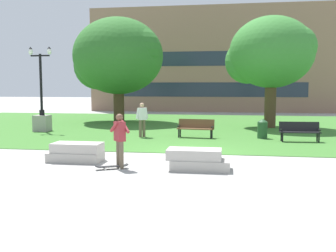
{
  "coord_description": "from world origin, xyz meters",
  "views": [
    {
      "loc": [
        1.61,
        -14.59,
        2.57
      ],
      "look_at": [
        -0.48,
        -1.4,
        1.2
      ],
      "focal_mm": 42.0,
      "sensor_mm": 36.0,
      "label": 1
    }
  ],
  "objects_px": {
    "person_skateboarder": "(120,137)",
    "person_bystander_near_lawn": "(142,118)",
    "trash_bin": "(262,128)",
    "park_bench_near_left": "(196,127)",
    "park_bench_near_right": "(300,130)",
    "concrete_block_left": "(198,160)",
    "skateboard": "(112,166)",
    "lamp_post_center": "(42,114)",
    "concrete_block_center": "(76,153)"
  },
  "relations": [
    {
      "from": "person_skateboarder",
      "to": "person_bystander_near_lawn",
      "type": "distance_m",
      "value": 7.38
    },
    {
      "from": "trash_bin",
      "to": "park_bench_near_left",
      "type": "bearing_deg",
      "value": -176.21
    },
    {
      "from": "park_bench_near_right",
      "to": "trash_bin",
      "type": "bearing_deg",
      "value": 151.16
    },
    {
      "from": "concrete_block_left",
      "to": "person_bystander_near_lawn",
      "type": "bearing_deg",
      "value": 115.2
    },
    {
      "from": "skateboard",
      "to": "lamp_post_center",
      "type": "distance_m",
      "value": 11.47
    },
    {
      "from": "concrete_block_center",
      "to": "trash_bin",
      "type": "height_order",
      "value": "trash_bin"
    },
    {
      "from": "park_bench_near_left",
      "to": "person_bystander_near_lawn",
      "type": "height_order",
      "value": "person_bystander_near_lawn"
    },
    {
      "from": "concrete_block_left",
      "to": "park_bench_near_left",
      "type": "height_order",
      "value": "park_bench_near_left"
    },
    {
      "from": "park_bench_near_right",
      "to": "lamp_post_center",
      "type": "xyz_separation_m",
      "value": [
        -13.64,
        2.07,
        0.45
      ]
    },
    {
      "from": "person_skateboarder",
      "to": "lamp_post_center",
      "type": "relative_size",
      "value": 0.36
    },
    {
      "from": "concrete_block_left",
      "to": "skateboard",
      "type": "bearing_deg",
      "value": -172.5
    },
    {
      "from": "park_bench_near_left",
      "to": "trash_bin",
      "type": "relative_size",
      "value": 1.93
    },
    {
      "from": "park_bench_near_left",
      "to": "trash_bin",
      "type": "height_order",
      "value": "trash_bin"
    },
    {
      "from": "concrete_block_center",
      "to": "lamp_post_center",
      "type": "relative_size",
      "value": 0.38
    },
    {
      "from": "skateboard",
      "to": "park_bench_near_right",
      "type": "distance_m",
      "value": 9.79
    },
    {
      "from": "lamp_post_center",
      "to": "concrete_block_left",
      "type": "bearing_deg",
      "value": -42.74
    },
    {
      "from": "skateboard",
      "to": "person_bystander_near_lawn",
      "type": "relative_size",
      "value": 0.58
    },
    {
      "from": "lamp_post_center",
      "to": "person_skateboarder",
      "type": "bearing_deg",
      "value": -51.62
    },
    {
      "from": "skateboard",
      "to": "trash_bin",
      "type": "relative_size",
      "value": 1.04
    },
    {
      "from": "skateboard",
      "to": "park_bench_near_left",
      "type": "xyz_separation_m",
      "value": [
        1.93,
        7.73,
        0.45
      ]
    },
    {
      "from": "person_skateboarder",
      "to": "park_bench_near_right",
      "type": "relative_size",
      "value": 0.94
    },
    {
      "from": "park_bench_near_right",
      "to": "trash_bin",
      "type": "distance_m",
      "value": 1.82
    },
    {
      "from": "concrete_block_center",
      "to": "skateboard",
      "type": "relative_size",
      "value": 1.8
    },
    {
      "from": "concrete_block_left",
      "to": "person_bystander_near_lawn",
      "type": "height_order",
      "value": "person_bystander_near_lawn"
    },
    {
      "from": "person_bystander_near_lawn",
      "to": "skateboard",
      "type": "bearing_deg",
      "value": -84.41
    },
    {
      "from": "person_bystander_near_lawn",
      "to": "trash_bin",
      "type": "bearing_deg",
      "value": 4.38
    },
    {
      "from": "park_bench_near_left",
      "to": "person_skateboarder",
      "type": "bearing_deg",
      "value": -102.75
    },
    {
      "from": "skateboard",
      "to": "park_bench_near_left",
      "type": "bearing_deg",
      "value": 76.0
    },
    {
      "from": "trash_bin",
      "to": "person_skateboarder",
      "type": "bearing_deg",
      "value": -122.45
    },
    {
      "from": "park_bench_near_left",
      "to": "park_bench_near_right",
      "type": "distance_m",
      "value": 4.87
    },
    {
      "from": "person_skateboarder",
      "to": "skateboard",
      "type": "relative_size",
      "value": 1.71
    },
    {
      "from": "skateboard",
      "to": "lamp_post_center",
      "type": "height_order",
      "value": "lamp_post_center"
    },
    {
      "from": "concrete_block_center",
      "to": "person_bystander_near_lawn",
      "type": "xyz_separation_m",
      "value": [
        0.83,
        6.48,
        0.68
      ]
    },
    {
      "from": "park_bench_near_right",
      "to": "trash_bin",
      "type": "relative_size",
      "value": 1.9
    },
    {
      "from": "skateboard",
      "to": "concrete_block_left",
      "type": "bearing_deg",
      "value": 7.5
    },
    {
      "from": "concrete_block_center",
      "to": "concrete_block_left",
      "type": "distance_m",
      "value": 4.24
    },
    {
      "from": "park_bench_near_right",
      "to": "person_bystander_near_lawn",
      "type": "distance_m",
      "value": 7.51
    },
    {
      "from": "concrete_block_left",
      "to": "concrete_block_center",
      "type": "bearing_deg",
      "value": 170.89
    },
    {
      "from": "park_bench_near_right",
      "to": "lamp_post_center",
      "type": "relative_size",
      "value": 0.39
    },
    {
      "from": "lamp_post_center",
      "to": "person_bystander_near_lawn",
      "type": "height_order",
      "value": "lamp_post_center"
    },
    {
      "from": "concrete_block_left",
      "to": "person_skateboarder",
      "type": "xyz_separation_m",
      "value": [
        -2.41,
        -0.17,
        0.67
      ]
    },
    {
      "from": "park_bench_near_right",
      "to": "person_bystander_near_lawn",
      "type": "xyz_separation_m",
      "value": [
        -7.49,
        0.43,
        0.44
      ]
    },
    {
      "from": "concrete_block_center",
      "to": "lamp_post_center",
      "type": "xyz_separation_m",
      "value": [
        -5.32,
        8.12,
        0.68
      ]
    },
    {
      "from": "concrete_block_center",
      "to": "person_skateboarder",
      "type": "distance_m",
      "value": 2.08
    },
    {
      "from": "concrete_block_center",
      "to": "concrete_block_left",
      "type": "xyz_separation_m",
      "value": [
        4.19,
        -0.67,
        0.0
      ]
    },
    {
      "from": "person_bystander_near_lawn",
      "to": "concrete_block_left",
      "type": "bearing_deg",
      "value": -64.8
    },
    {
      "from": "concrete_block_left",
      "to": "skateboard",
      "type": "relative_size",
      "value": 1.92
    },
    {
      "from": "concrete_block_center",
      "to": "concrete_block_left",
      "type": "height_order",
      "value": "same"
    },
    {
      "from": "concrete_block_left",
      "to": "trash_bin",
      "type": "bearing_deg",
      "value": 71.59
    },
    {
      "from": "concrete_block_left",
      "to": "trash_bin",
      "type": "height_order",
      "value": "trash_bin"
    }
  ]
}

